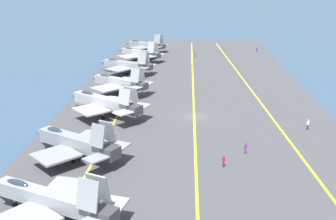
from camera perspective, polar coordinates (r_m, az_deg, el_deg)
The scene contains 17 objects.
ground_plane at distance 75.78m, azimuth 3.55°, elevation -1.17°, with size 2000.00×2000.00×0.00m, color #334C66.
carrier_deck at distance 75.72m, azimuth 3.55°, elevation -1.03°, with size 184.39×50.35×0.40m, color #424244.
deck_stripe_foul_line at distance 77.14m, azimuth 13.90°, elevation -1.02°, with size 165.95×0.36×0.01m, color yellow.
deck_stripe_centerline at distance 75.65m, azimuth 3.56°, elevation -0.88°, with size 165.95×0.36×0.01m, color yellow.
deck_stripe_edge_line at distance 76.68m, azimuth -6.85°, elevation -0.72°, with size 165.95×0.36×0.01m, color yellow.
parked_jet_second at distance 46.04m, azimuth -15.77°, elevation -11.55°, with size 12.62×16.84×6.15m.
parked_jet_third at distance 59.46m, azimuth -12.56°, elevation -4.27°, with size 13.06×15.34×6.26m.
parked_jet_fourth at distance 75.80m, azimuth -8.70°, elevation 1.06°, with size 13.29×16.52×6.21m.
parked_jet_fifth at distance 90.14m, azimuth -6.71°, elevation 3.79°, with size 13.09×14.89×6.22m.
parked_jet_sixth at distance 108.02m, azimuth -5.70°, elevation 6.15°, with size 12.21×15.71×6.25m.
parked_jet_seventh at distance 124.06m, azimuth -3.92°, elevation 7.73°, with size 13.81×15.27×6.16m.
parked_jet_eighth at distance 138.84m, azimuth -3.10°, elevation 8.82°, with size 12.23×15.17×5.94m.
crew_purple_vest at distance 60.80m, azimuth 10.45°, elevation -5.03°, with size 0.46×0.45×1.81m.
crew_green_vest at distance 129.55m, azimuth 3.72°, elevation 7.58°, with size 0.44×0.46×1.82m.
crew_red_vest at distance 56.42m, azimuth 7.54°, elevation -6.80°, with size 0.29×0.40×1.75m.
crew_blue_vest at distance 140.69m, azimuth 11.95°, elevation 8.04°, with size 0.38×0.45×1.69m.
crew_white_vest at distance 72.47m, azimuth 18.42°, elevation -1.85°, with size 0.35×0.43×1.81m.
Camera 1 is at (-71.54, 1.28, 24.97)m, focal length 45.00 mm.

